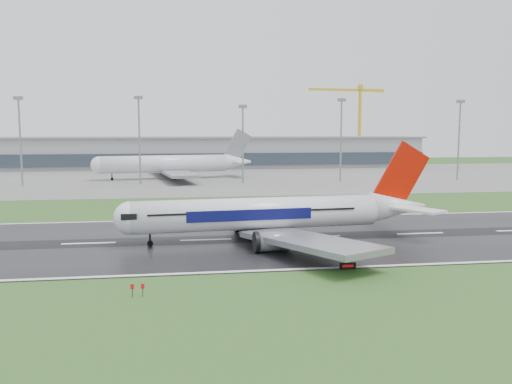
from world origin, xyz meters
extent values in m
plane|color=#29521E|center=(0.00, 0.00, 0.00)|extent=(520.00, 520.00, 0.00)
cube|color=black|center=(0.00, 0.00, 0.05)|extent=(400.00, 45.00, 0.10)
cube|color=slate|center=(0.00, 125.00, 0.04)|extent=(400.00, 130.00, 0.08)
cube|color=gray|center=(0.00, 185.00, 7.50)|extent=(240.00, 36.00, 15.00)
cylinder|color=gray|center=(-57.99, 100.00, 14.72)|extent=(0.64, 0.64, 29.44)
cylinder|color=gray|center=(-18.04, 100.00, 14.98)|extent=(0.64, 0.64, 29.96)
cylinder|color=gray|center=(18.74, 100.00, 13.56)|extent=(0.64, 0.64, 27.13)
cylinder|color=gray|center=(55.62, 100.00, 14.88)|extent=(0.64, 0.64, 29.75)
cylinder|color=gray|center=(102.74, 100.00, 14.78)|extent=(0.64, 0.64, 29.55)
camera|label=1|loc=(-4.58, -92.34, 19.37)|focal=37.32mm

